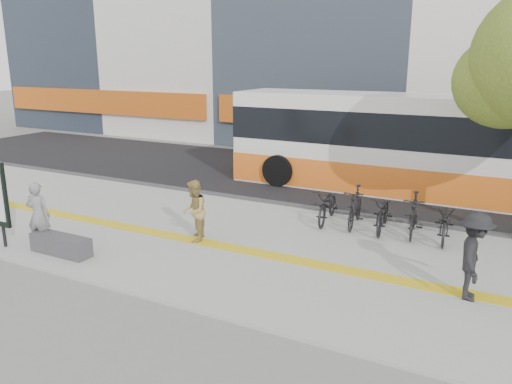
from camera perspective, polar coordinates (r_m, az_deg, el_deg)
The scene contains 11 objects.
ground at distance 12.03m, azimuth -8.33°, elevation -7.52°, with size 120.00×120.00×0.00m, color slate.
sidewalk at distance 13.17m, azimuth -4.50°, elevation -5.20°, with size 40.00×7.00×0.08m, color gray.
tactile_strip at distance 12.76m, azimuth -5.70°, elevation -5.69°, with size 40.00×0.45×0.01m, color gold.
street at distance 19.65m, azimuth 7.21°, elevation 1.46°, with size 40.00×8.00×0.06m, color black.
curb at distance 16.08m, azimuth 2.14°, elevation -1.32°, with size 40.00×0.25×0.14m, color #3E3E41.
bench at distance 12.79m, azimuth -21.13°, elevation -5.57°, with size 1.60×0.45×0.45m, color #3E3E41.
bus at distance 17.97m, azimuth 17.03°, elevation 4.82°, with size 12.41×2.94×3.30m.
bicycle_row at distance 13.85m, azimuth 14.19°, elevation -2.20°, with size 3.98×1.94×1.09m.
seated_woman at distance 13.26m, azimuth -23.32°, elevation -2.38°, with size 0.59×0.39×1.63m, color black.
pedestrian_tan at distance 12.70m, azimuth -7.00°, elevation -2.13°, with size 0.76×0.59×1.56m, color #A78B4B.
pedestrian_dark at distance 10.42m, azimuth 23.38°, elevation -6.69°, with size 1.11×0.64×1.72m, color black.
Camera 1 is at (6.66, -8.93, 4.55)m, focal length 35.49 mm.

